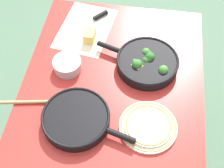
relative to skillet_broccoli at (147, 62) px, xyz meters
The scene contains 10 objects.
ground_plane 0.79m from the skillet_broccoli, 133.74° to the left, with size 14.00×14.00×0.00m, color #51755B.
dining_table_red 0.23m from the skillet_broccoli, 133.74° to the left, with size 1.07×0.80×0.74m.
skillet_broccoli is the anchor object (origin of this frame).
skillet_eggs 0.42m from the skillet_broccoli, 141.86° to the left, with size 0.28×0.39×0.05m.
wooden_spoon 0.48m from the skillet_broccoli, 122.52° to the left, with size 0.09×0.39×0.02m.
parchment_sheet 0.38m from the skillet_broccoli, 57.81° to the left, with size 0.38×0.29×0.00m.
grater_knife 0.40m from the skillet_broccoli, 49.56° to the left, with size 0.22×0.21×0.02m.
cheese_block 0.32m from the skillet_broccoli, 65.41° to the left, with size 0.08×0.05×0.05m.
dinner_plate_stack 0.32m from the skillet_broccoli, behind, with size 0.24×0.24×0.03m.
prep_bowl_steel 0.36m from the skillet_broccoli, 99.84° to the left, with size 0.13×0.13×0.05m.
Camera 1 is at (-0.78, -0.11, 1.87)m, focal length 50.00 mm.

